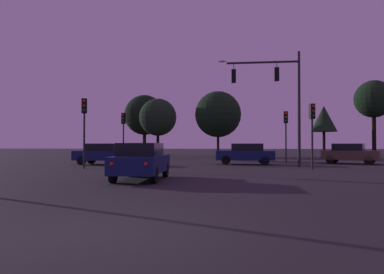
% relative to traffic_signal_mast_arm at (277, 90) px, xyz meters
% --- Properties ---
extents(ground_plane, '(168.00, 168.00, 0.00)m').
position_rel_traffic_signal_mast_arm_xyz_m(ground_plane, '(-5.15, 6.28, -5.06)').
color(ground_plane, '#262326').
rests_on(ground_plane, ground).
extents(traffic_signal_mast_arm, '(5.39, 0.43, 7.56)m').
position_rel_traffic_signal_mast_arm_xyz_m(traffic_signal_mast_arm, '(0.00, 0.00, 0.00)').
color(traffic_signal_mast_arm, '#232326').
rests_on(traffic_signal_mast_arm, ground).
extents(traffic_light_corner_left, '(0.36, 0.39, 3.87)m').
position_rel_traffic_signal_mast_arm_xyz_m(traffic_light_corner_left, '(1.72, -2.26, -2.30)').
color(traffic_light_corner_left, '#232326').
rests_on(traffic_light_corner_left, ground).
extents(traffic_light_corner_right, '(0.33, 0.37, 4.02)m').
position_rel_traffic_signal_mast_arm_xyz_m(traffic_light_corner_right, '(-11.72, 4.45, -2.20)').
color(traffic_light_corner_right, '#232326').
rests_on(traffic_light_corner_right, ground).
extents(traffic_light_median, '(0.30, 0.35, 4.00)m').
position_rel_traffic_signal_mast_arm_xyz_m(traffic_light_median, '(1.19, 4.11, -2.22)').
color(traffic_light_median, '#232326').
rests_on(traffic_light_median, ground).
extents(traffic_light_far_side, '(0.35, 0.38, 4.25)m').
position_rel_traffic_signal_mast_arm_xyz_m(traffic_light_far_side, '(-11.91, -3.11, -2.05)').
color(traffic_light_far_side, '#232326').
rests_on(traffic_light_far_side, ground).
extents(car_nearside_lane, '(1.85, 4.23, 1.52)m').
position_rel_traffic_signal_mast_arm_xyz_m(car_nearside_lane, '(-6.81, -9.50, -4.27)').
color(car_nearside_lane, '#0F1947').
rests_on(car_nearside_lane, ground).
extents(car_crossing_left, '(4.26, 1.89, 1.52)m').
position_rel_traffic_signal_mast_arm_xyz_m(car_crossing_left, '(-2.00, 2.40, -4.27)').
color(car_crossing_left, '#0F1947').
rests_on(car_crossing_left, ground).
extents(car_crossing_right, '(4.45, 2.09, 1.52)m').
position_rel_traffic_signal_mast_arm_xyz_m(car_crossing_right, '(-12.11, 1.06, -4.27)').
color(car_crossing_right, '#0F1947').
rests_on(car_crossing_right, ground).
extents(car_far_lane, '(4.31, 3.35, 1.52)m').
position_rel_traffic_signal_mast_arm_xyz_m(car_far_lane, '(5.85, 3.88, -4.27)').
color(car_far_lane, '#473828').
rests_on(car_far_lane, ground).
extents(tree_behind_sign, '(5.20, 5.20, 7.88)m').
position_rel_traffic_signal_mast_arm_xyz_m(tree_behind_sign, '(-14.08, 21.83, 0.20)').
color(tree_behind_sign, black).
rests_on(tree_behind_sign, ground).
extents(tree_left_far, '(3.52, 3.52, 7.49)m').
position_rel_traffic_signal_mast_arm_xyz_m(tree_left_far, '(10.43, 11.19, 0.62)').
color(tree_left_far, black).
rests_on(tree_left_far, ground).
extents(tree_center_horizon, '(3.77, 3.77, 6.07)m').
position_rel_traffic_signal_mast_arm_xyz_m(tree_center_horizon, '(-10.27, 11.53, -0.89)').
color(tree_center_horizon, black).
rests_on(tree_center_horizon, ground).
extents(tree_right_cluster, '(5.68, 5.68, 7.99)m').
position_rel_traffic_signal_mast_arm_xyz_m(tree_right_cluster, '(-4.46, 20.19, 0.08)').
color(tree_right_cluster, black).
rests_on(tree_right_cluster, ground).
extents(tree_lot_edge, '(2.95, 2.95, 5.89)m').
position_rel_traffic_signal_mast_arm_xyz_m(tree_lot_edge, '(7.71, 18.34, -0.70)').
color(tree_lot_edge, black).
rests_on(tree_lot_edge, ground).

